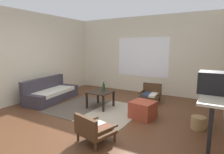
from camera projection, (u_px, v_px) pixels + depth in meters
The scene contains 14 objects.
ground_plane at pixel (94, 119), 4.30m from camera, with size 7.80×7.80×0.00m, color #56331E.
far_wall_with_window at pixel (143, 55), 6.70m from camera, with size 5.60×0.13×2.70m.
side_wall_left at pixel (27, 57), 5.65m from camera, with size 0.12×6.60×2.70m, color beige.
area_rug at pixel (96, 109), 4.96m from camera, with size 2.28×1.84×0.01m.
couch at pixel (51, 93), 5.78m from camera, with size 0.97×1.82×0.70m.
coffee_table at pixel (100, 95), 5.07m from camera, with size 0.60×0.61×0.45m.
armchair_by_window at pixel (151, 93), 5.67m from camera, with size 0.61×0.59×0.53m.
armchair_striped_foreground at pixel (93, 129), 3.21m from camera, with size 0.67×0.65×0.51m.
ottoman_orange at pixel (143, 110), 4.35m from camera, with size 0.51×0.51×0.39m, color #993D28.
console_shelf at pixel (214, 97), 3.36m from camera, with size 0.40×1.76×0.85m.
crt_television at pixel (215, 82), 3.26m from camera, with size 0.53×0.44×0.38m.
clay_vase at pixel (215, 82), 3.64m from camera, with size 0.20×0.20×0.34m.
glass_bottle at pixel (104, 87), 5.16m from camera, with size 0.07×0.07×0.24m.
wicker_basket at pixel (198, 123), 3.78m from camera, with size 0.29×0.29×0.25m, color #9E7A4C.
Camera 1 is at (2.41, -3.33, 1.65)m, focal length 29.93 mm.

